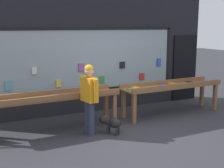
# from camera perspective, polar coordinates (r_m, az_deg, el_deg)

# --- Properties ---
(ground_plane) EXTENTS (40.00, 40.00, 0.00)m
(ground_plane) POSITION_cam_1_polar(r_m,az_deg,el_deg) (7.11, 5.58, -9.20)
(ground_plane) COLOR #2D2D33
(shopfront_facade) EXTENTS (7.04, 0.29, 3.77)m
(shopfront_facade) POSITION_cam_1_polar(r_m,az_deg,el_deg) (8.83, -2.42, 7.02)
(shopfront_facade) COLOR black
(shopfront_facade) RESTS_ON ground_plane
(display_table_left) EXTENTS (2.94, 0.65, 0.92)m
(display_table_left) POSITION_cam_1_polar(r_m,az_deg,el_deg) (7.22, -10.04, -2.83)
(display_table_left) COLOR brown
(display_table_left) RESTS_ON ground_plane
(display_table_right) EXTENTS (2.94, 0.73, 0.89)m
(display_table_right) POSITION_cam_1_polar(r_m,az_deg,el_deg) (8.70, 10.88, -0.69)
(display_table_right) COLOR brown
(display_table_right) RESTS_ON ground_plane
(person_browsing) EXTENTS (0.28, 0.63, 1.58)m
(person_browsing) POSITION_cam_1_polar(r_m,az_deg,el_deg) (6.88, -4.17, -1.96)
(person_browsing) COLOR #2D334C
(person_browsing) RESTS_ON ground_plane
(small_dog) EXTENTS (0.45, 0.53, 0.41)m
(small_dog) POSITION_cam_1_polar(r_m,az_deg,el_deg) (7.06, -0.15, -7.00)
(small_dog) COLOR black
(small_dog) RESTS_ON ground_plane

